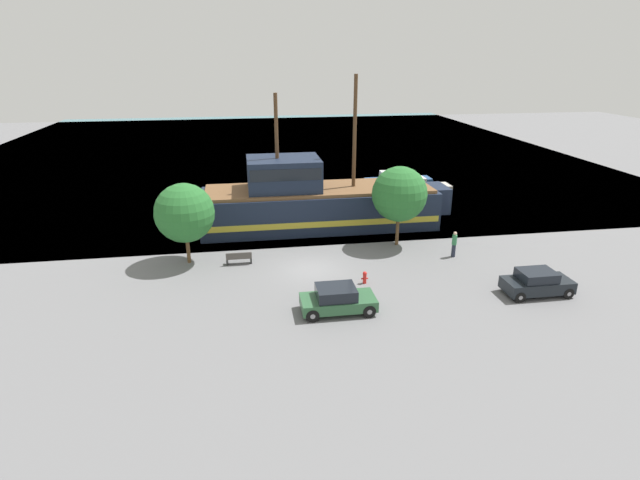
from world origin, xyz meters
The scene contains 12 objects.
ground_plane centered at (0.00, 0.00, 0.00)m, with size 160.00×160.00×0.00m, color slate.
water_surface centered at (0.00, 44.00, 0.00)m, with size 80.00×80.00×0.00m, color teal.
pirate_ship centered at (1.56, 8.29, 2.05)m, with size 19.55×5.24×11.59m.
moored_boat_dockside centered at (11.82, 19.58, 0.60)m, with size 6.83×1.81×1.61m.
moored_boat_outer centered at (12.41, 16.05, 0.66)m, with size 6.93×1.88×1.76m.
parked_car_curb_front centered at (0.62, -5.79, 0.72)m, with size 3.98×1.94×1.46m.
parked_car_curb_mid centered at (12.28, -5.53, 0.72)m, with size 3.82×1.81×1.46m.
fire_hydrant centered at (2.92, -2.58, 0.41)m, with size 0.42×0.25×0.76m.
bench_promenade_east centered at (-4.52, 1.53, 0.44)m, with size 1.67×0.45×0.85m.
pedestrian_walking_near centered at (9.87, 0.56, 0.92)m, with size 0.32×0.32×1.80m.
tree_row_east centered at (-7.79, 2.36, 3.42)m, with size 3.82×3.82×5.34m.
tree_row_mideast centered at (6.77, 3.40, 3.76)m, with size 3.88×3.88×5.71m.
Camera 1 is at (-4.01, -29.03, 13.01)m, focal length 28.00 mm.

